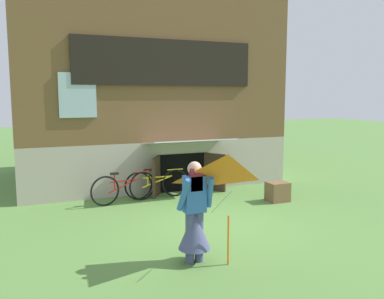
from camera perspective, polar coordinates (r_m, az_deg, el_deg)
ground_plane at (r=8.70m, az=3.07°, el=-10.23°), size 60.00×60.00×0.00m
log_house at (r=13.41m, az=-7.08°, el=8.12°), size 7.62×6.03×5.60m
person at (r=6.58m, az=0.36°, el=-9.84°), size 0.61×0.52×1.63m
kite at (r=5.99m, az=5.01°, el=-5.19°), size 1.20×1.24×1.66m
bicycle_yellow at (r=10.69m, az=-4.90°, el=-4.76°), size 1.72×0.09×0.78m
bicycle_red at (r=10.30m, az=-9.44°, el=-5.28°), size 1.72×0.40×0.79m
wooden_crate at (r=10.59m, az=11.82°, el=-5.77°), size 0.51×0.43×0.49m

